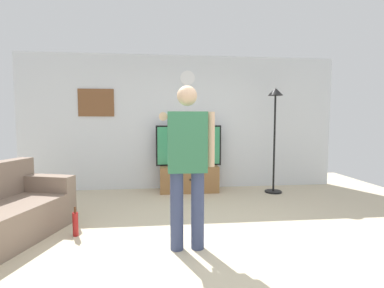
{
  "coord_description": "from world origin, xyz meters",
  "views": [
    {
      "loc": [
        -0.39,
        -2.83,
        1.38
      ],
      "look_at": [
        0.04,
        1.2,
        1.05
      ],
      "focal_mm": 26.28,
      "sensor_mm": 36.0,
      "label": 1
    }
  ],
  "objects": [
    {
      "name": "ground_plane",
      "position": [
        0.0,
        0.0,
        0.0
      ],
      "size": [
        8.4,
        8.4,
        0.0
      ],
      "primitive_type": "plane",
      "color": "beige"
    },
    {
      "name": "television",
      "position": [
        0.12,
        2.65,
        0.9
      ],
      "size": [
        1.28,
        0.07,
        0.79
      ],
      "color": "black",
      "rests_on": "tv_stand"
    },
    {
      "name": "back_wall",
      "position": [
        0.0,
        2.95,
        1.35
      ],
      "size": [
        6.4,
        0.1,
        2.7
      ],
      "primitive_type": "cube",
      "color": "silver",
      "rests_on": "ground_plane"
    },
    {
      "name": "beverage_bottle",
      "position": [
        -1.44,
        0.58,
        0.15
      ],
      "size": [
        0.07,
        0.07,
        0.36
      ],
      "color": "maroon",
      "rests_on": "ground_plane"
    },
    {
      "name": "framed_picture",
      "position": [
        -1.68,
        2.9,
        1.74
      ],
      "size": [
        0.69,
        0.04,
        0.54
      ],
      "primitive_type": "cube",
      "color": "brown"
    },
    {
      "name": "wall_clock",
      "position": [
        0.12,
        2.89,
        2.25
      ],
      "size": [
        0.29,
        0.03,
        0.29
      ],
      "primitive_type": "cylinder",
      "rotation": [
        1.57,
        0.0,
        0.0
      ],
      "color": "white"
    },
    {
      "name": "tv_stand",
      "position": [
        0.12,
        2.6,
        0.25
      ],
      "size": [
        1.13,
        0.5,
        0.51
      ],
      "color": "olive",
      "rests_on": "ground_plane"
    },
    {
      "name": "person_standing_nearer_lamp",
      "position": [
        -0.13,
        0.11,
        0.99
      ],
      "size": [
        0.59,
        0.78,
        1.75
      ],
      "color": "#384266",
      "rests_on": "ground_plane"
    },
    {
      "name": "floor_lamp",
      "position": [
        1.74,
        2.34,
        1.43
      ],
      "size": [
        0.32,
        0.32,
        2.01
      ],
      "color": "black",
      "rests_on": "ground_plane"
    }
  ]
}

